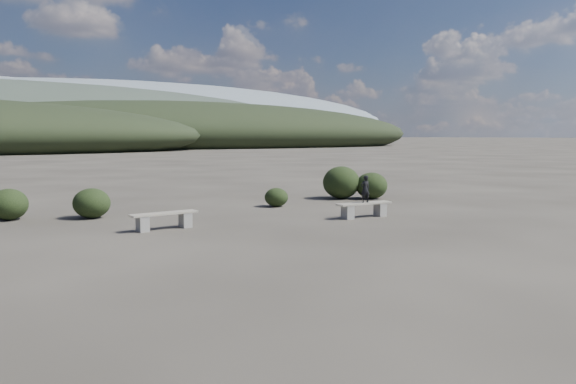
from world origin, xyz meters
TOP-DOWN VIEW (x-y plane):
  - ground at (0.00, 0.00)m, footprint 1200.00×1200.00m
  - bench_left at (-3.68, 5.45)m, footprint 1.99×0.61m
  - bench_right at (2.72, 4.47)m, footprint 1.98×0.44m
  - seated_person at (2.75, 4.47)m, footprint 0.34×0.24m
  - shrub_a at (-5.04, 8.80)m, footprint 1.19×1.19m
  - shrub_c at (1.59, 8.39)m, footprint 0.89×0.89m
  - shrub_d at (5.31, 9.40)m, footprint 1.58×1.58m
  - shrub_e at (6.36, 8.68)m, footprint 1.34×1.34m
  - shrub_f at (-7.40, 9.68)m, footprint 1.18×1.18m

SIDE VIEW (x-z plane):
  - ground at x=0.00m, z-range 0.00..0.00m
  - bench_left at x=-3.68m, z-range 0.05..0.54m
  - bench_right at x=2.72m, z-range 0.05..0.55m
  - shrub_c at x=1.59m, z-range 0.00..0.71m
  - shrub_a at x=-5.04m, z-range 0.00..0.98m
  - shrub_f at x=-7.40m, z-range 0.00..1.00m
  - shrub_e at x=6.36m, z-range 0.00..1.12m
  - shrub_d at x=5.31m, z-range 0.00..1.38m
  - seated_person at x=2.75m, z-range 0.49..1.39m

